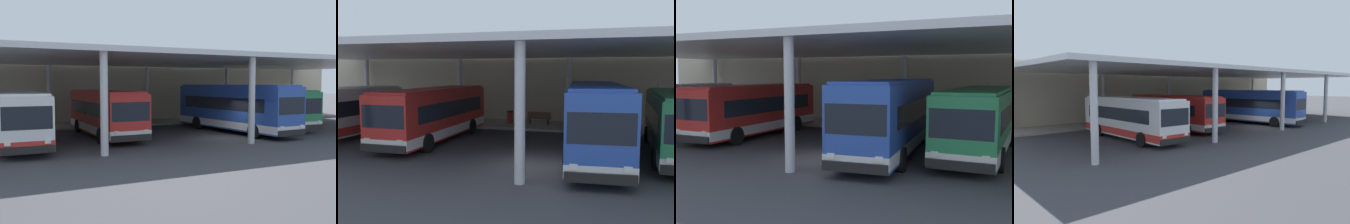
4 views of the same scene
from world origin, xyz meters
The scene contains 9 objects.
ground_plane centered at (0.00, 0.00, 0.00)m, with size 200.00×200.00×0.00m, color #3D3D42.
platform_kerb centered at (0.00, 11.75, 0.09)m, with size 42.00×4.50×0.18m, color gray.
station_building_facade centered at (0.00, 15.00, 3.21)m, with size 48.00×1.60×6.43m, color #C1B293.
canopy_shelter centered at (0.00, 5.50, 5.29)m, with size 40.00×17.00×5.55m.
bus_second_bay centered at (-7.05, 4.54, 1.66)m, with size 2.80×10.55×3.17m.
bus_middle_bay centered at (2.48, 2.73, 1.84)m, with size 3.38×11.49×3.57m.
bench_waiting centered at (-2.03, 11.82, 0.66)m, with size 1.80×0.45×0.92m.
trash_bin centered at (-4.28, 11.58, 0.68)m, with size 0.52×0.52×0.98m.
banner_sign centered at (6.25, 10.94, 1.98)m, with size 0.70×0.12×3.20m.
Camera 2 is at (3.18, -15.34, 4.15)m, focal length 38.99 mm.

